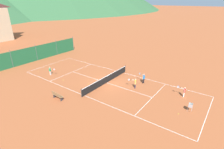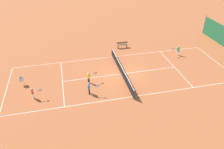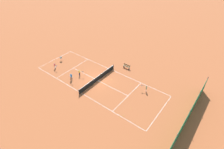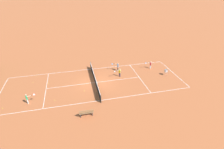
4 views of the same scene
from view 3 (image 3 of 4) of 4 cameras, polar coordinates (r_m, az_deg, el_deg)
The scene contains 18 objects.
ground_plane at distance 31.10m, azimuth -4.62°, elevation -1.98°, with size 600.00×600.00×0.00m, color #A8542D.
court_line_markings at distance 31.10m, azimuth -4.62°, elevation -1.98°, with size 8.25×23.85×0.01m.
tennis_net at distance 30.79m, azimuth -4.66°, elevation -1.25°, with size 9.18×0.08×1.06m.
windscreen_fence_far at distance 25.27m, azimuth 23.36°, elevation -13.01°, with size 17.28×0.08×2.90m.
player_near_baseline at distance 35.44m, azimuth -18.18°, elevation 2.85°, with size 0.40×1.00×1.18m.
player_far_service at distance 28.89m, azimuth 11.05°, elevation -4.35°, with size 0.40×1.06×1.24m.
player_far_baseline at distance 31.57m, azimuth -13.25°, elevation -0.57°, with size 0.63×1.02×1.31m.
player_near_service at distance 32.37m, azimuth -10.57°, elevation 0.81°, with size 0.44×1.07×1.25m.
tennis_ball_by_net_left at distance 25.31m, azimuth 3.75°, elevation -13.26°, with size 0.07×0.07×0.07m, color #CCE033.
tennis_ball_mid_court at distance 37.88m, azimuth -14.25°, elevation 4.76°, with size 0.07×0.07×0.07m, color #CCE033.
tennis_ball_near_corner at distance 25.07m, azimuth 2.62°, elevation -13.85°, with size 0.07×0.07×0.07m, color #CCE033.
tennis_ball_service_box at distance 31.27m, azimuth -0.27°, elevation -1.51°, with size 0.07×0.07×0.07m, color #CCE033.
tennis_ball_alley_left at distance 27.44m, azimuth 3.44°, elevation -8.21°, with size 0.07×0.07×0.07m, color #CCE033.
tennis_ball_by_net_right at distance 26.27m, azimuth 6.27°, elevation -11.02°, with size 0.07×0.07×0.07m, color #CCE033.
tennis_ball_far_corner at distance 30.46m, azimuth 6.30°, elevation -3.00°, with size 0.07×0.07×0.07m, color #CCE033.
tennis_ball_alley_right at distance 28.91m, azimuth 15.78°, elevation -7.05°, with size 0.07×0.07×0.07m, color #CCE033.
ball_hopper at distance 37.56m, azimuth -16.33°, elevation 5.21°, with size 0.36×0.36×0.89m.
courtside_bench at distance 33.99m, azimuth 4.80°, elevation 2.72°, with size 0.36×1.50×0.84m.
Camera 3 is at (17.62, 16.77, 19.38)m, focal length 28.00 mm.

